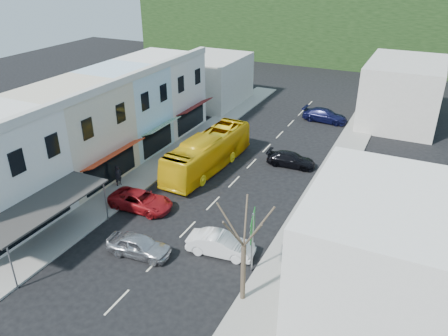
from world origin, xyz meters
TOP-DOWN VIEW (x-y plane):
  - ground at (0.00, 0.00)m, footprint 120.00×120.00m
  - sidewalk_left at (-7.50, 10.00)m, footprint 3.00×52.00m
  - sidewalk_right at (7.50, 10.00)m, footprint 3.00×52.00m
  - shopfront_row at (-12.49, 5.00)m, footprint 8.25×30.00m
  - right_building at (13.50, -4.00)m, footprint 8.00×9.00m
  - distant_block_left at (-12.00, 27.00)m, footprint 8.00×10.00m
  - distant_block_right at (11.00, 30.00)m, footprint 8.00×12.00m
  - hillside at (-1.45, 65.09)m, footprint 80.00×26.00m
  - bus at (-3.18, 9.34)m, footprint 3.15×11.72m
  - car_silver at (-1.38, -3.86)m, footprint 4.56×2.23m
  - car_white at (3.33, -1.49)m, footprint 4.58×2.31m
  - car_red at (-4.61, 0.94)m, footprint 4.65×2.03m
  - car_black_near at (3.43, 13.10)m, footprint 4.60×2.11m
  - car_navy_far at (3.35, 26.20)m, footprint 4.60×2.10m
  - pedestrian_left at (-8.36, 3.07)m, footprint 0.57×0.70m
  - direction_sign at (5.80, -2.26)m, footprint 1.17×1.99m
  - street_tree at (6.30, -4.77)m, footprint 3.87×3.87m
  - traffic_signal at (6.60, 31.34)m, footprint 0.70×1.09m

SIDE VIEW (x-z plane):
  - ground at x=0.00m, z-range 0.00..0.00m
  - sidewalk_left at x=-7.50m, z-range 0.00..0.15m
  - sidewalk_right at x=7.50m, z-range 0.00..0.15m
  - car_silver at x=-1.38m, z-range 0.00..1.40m
  - car_white at x=3.33m, z-range 0.00..1.40m
  - car_red at x=-4.61m, z-range 0.00..1.40m
  - car_black_near at x=3.43m, z-range 0.00..1.40m
  - car_navy_far at x=3.35m, z-range 0.00..1.40m
  - pedestrian_left at x=-8.36m, z-range 0.15..1.85m
  - bus at x=-3.18m, z-range 0.00..3.10m
  - direction_sign at x=5.80m, z-range 0.00..4.18m
  - traffic_signal at x=6.60m, z-range 0.00..4.95m
  - distant_block_left at x=-12.00m, z-range 0.00..6.00m
  - distant_block_right at x=11.00m, z-range 0.00..7.00m
  - street_tree at x=6.30m, z-range 0.00..7.43m
  - shopfront_row at x=-12.49m, z-range 0.00..8.00m
  - right_building at x=13.50m, z-range 0.00..8.00m
  - hillside at x=-1.45m, z-range -0.27..13.73m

